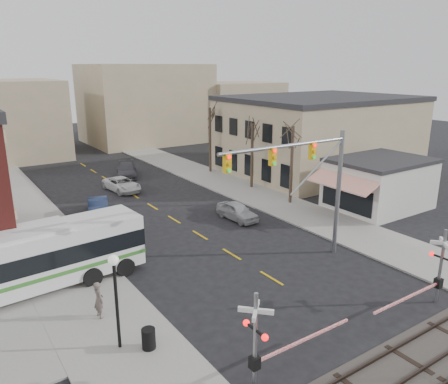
# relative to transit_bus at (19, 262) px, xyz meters

# --- Properties ---
(ground) EXTENTS (160.00, 160.00, 0.00)m
(ground) POSITION_rel_transit_bus_xyz_m (12.20, -7.96, -1.91)
(ground) COLOR black
(ground) RESTS_ON ground
(sidewalk_west) EXTENTS (5.00, 60.00, 0.12)m
(sidewalk_west) POSITION_rel_transit_bus_xyz_m (2.70, 12.04, -1.85)
(sidewalk_west) COLOR gray
(sidewalk_west) RESTS_ON ground
(sidewalk_east) EXTENTS (5.00, 60.00, 0.12)m
(sidewalk_east) POSITION_rel_transit_bus_xyz_m (21.70, 12.04, -1.85)
(sidewalk_east) COLOR gray
(sidewalk_east) RESTS_ON ground
(ballast_strip) EXTENTS (160.00, 5.00, 0.06)m
(ballast_strip) POSITION_rel_transit_bus_xyz_m (12.20, -15.96, -1.88)
(ballast_strip) COLOR #332D28
(ballast_strip) RESTS_ON ground
(rail_tracks) EXTENTS (160.00, 3.91, 0.14)m
(rail_tracks) POSITION_rel_transit_bus_xyz_m (12.20, -15.96, -1.79)
(rail_tracks) COLOR #2D231E
(rail_tracks) RESTS_ON ground
(tan_building) EXTENTS (20.30, 15.30, 8.50)m
(tan_building) POSITION_rel_transit_bus_xyz_m (34.20, 12.04, 2.35)
(tan_building) COLOR gray
(tan_building) RESTS_ON ground
(awning_shop) EXTENTS (9.74, 6.20, 4.30)m
(awning_shop) POSITION_rel_transit_bus_xyz_m (28.17, -0.96, 0.25)
(awning_shop) COLOR beige
(awning_shop) RESTS_ON ground
(tree_east_a) EXTENTS (0.28, 0.28, 6.75)m
(tree_east_a) POSITION_rel_transit_bus_xyz_m (22.70, 4.04, 1.58)
(tree_east_a) COLOR #382B21
(tree_east_a) RESTS_ON sidewalk_east
(tree_east_b) EXTENTS (0.28, 0.28, 6.30)m
(tree_east_b) POSITION_rel_transit_bus_xyz_m (23.00, 10.04, 1.36)
(tree_east_b) COLOR #382B21
(tree_east_b) RESTS_ON sidewalk_east
(tree_east_c) EXTENTS (0.28, 0.28, 7.20)m
(tree_east_c) POSITION_rel_transit_bus_xyz_m (23.20, 18.04, 1.81)
(tree_east_c) COLOR #382B21
(tree_east_c) RESTS_ON sidewalk_east
(transit_bus) EXTENTS (13.40, 3.94, 3.40)m
(transit_bus) POSITION_rel_transit_bus_xyz_m (0.00, 0.00, 0.00)
(transit_bus) COLOR silver
(transit_bus) RESTS_ON ground
(traffic_signal_mast) EXTENTS (9.21, 0.30, 8.00)m
(traffic_signal_mast) POSITION_rel_transit_bus_xyz_m (15.40, -5.39, 3.78)
(traffic_signal_mast) COLOR gray
(traffic_signal_mast) RESTS_ON ground
(rr_crossing_west) EXTENTS (5.60, 1.36, 4.00)m
(rr_crossing_west) POSITION_rel_transit_bus_xyz_m (6.36, -12.41, 0.06)
(rr_crossing_west) COLOR gray
(rr_crossing_west) RESTS_ON ground
(rr_crossing_east) EXTENTS (5.60, 1.36, 4.00)m
(rr_crossing_east) POSITION_rel_transit_bus_xyz_m (17.11, -12.73, 0.06)
(rr_crossing_east) COLOR gray
(rr_crossing_east) RESTS_ON ground
(street_lamp) EXTENTS (0.44, 0.44, 4.29)m
(street_lamp) POSITION_rel_transit_bus_xyz_m (2.57, -7.33, 1.28)
(street_lamp) COLOR black
(street_lamp) RESTS_ON sidewalk_west
(trash_bin) EXTENTS (0.60, 0.60, 0.92)m
(trash_bin) POSITION_rel_transit_bus_xyz_m (3.58, -8.11, -1.34)
(trash_bin) COLOR black
(trash_bin) RESTS_ON sidewalk_west
(car_a) EXTENTS (1.83, 4.08, 1.36)m
(car_a) POSITION_rel_transit_bus_xyz_m (16.41, 3.30, -1.23)
(car_a) COLOR #A5A6AA
(car_a) RESTS_ON ground
(car_b) EXTENTS (2.73, 4.70, 1.46)m
(car_b) POSITION_rel_transit_bus_xyz_m (7.77, 11.04, -1.18)
(car_b) COLOR #1A2541
(car_b) RESTS_ON ground
(car_c) EXTENTS (2.72, 4.97, 1.32)m
(car_c) POSITION_rel_transit_bus_xyz_m (11.89, 16.24, -1.25)
(car_c) COLOR silver
(car_c) RESTS_ON ground
(car_d) EXTENTS (3.79, 5.47, 1.47)m
(car_d) POSITION_rel_transit_bus_xyz_m (14.47, 21.44, -1.18)
(car_d) COLOR #45454B
(car_d) RESTS_ON ground
(pedestrian_near) EXTENTS (0.49, 0.70, 1.84)m
(pedestrian_near) POSITION_rel_transit_bus_xyz_m (2.64, -4.56, -0.87)
(pedestrian_near) COLOR #5E524B
(pedestrian_near) RESTS_ON sidewalk_west
(pedestrian_far) EXTENTS (1.09, 1.15, 1.87)m
(pedestrian_far) POSITION_rel_transit_bus_xyz_m (1.37, -0.42, -0.86)
(pedestrian_far) COLOR #2C2B4C
(pedestrian_far) RESTS_ON sidewalk_west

